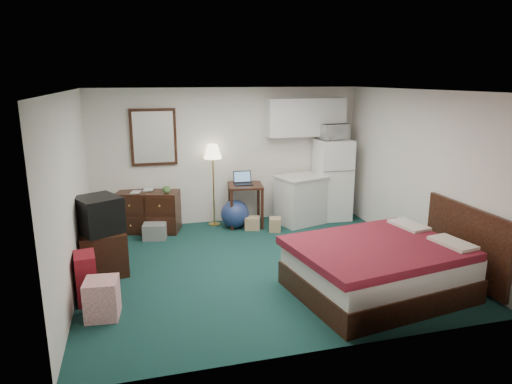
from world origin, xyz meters
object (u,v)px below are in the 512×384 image
object	(u,v)px
kitchen_counter	(300,201)
fridge	(332,179)
desk	(245,205)
floor_lamp	(213,185)
dresser	(149,212)
suitcase	(86,278)
tv_stand	(103,252)
bed	(378,269)

from	to	relation	value
kitchen_counter	fridge	xyz separation A→B (m)	(0.70, 0.15, 0.33)
desk	kitchen_counter	distance (m)	1.04
floor_lamp	desk	bearing A→B (deg)	-17.17
desk	floor_lamp	bearing A→B (deg)	170.97
dresser	desk	bearing A→B (deg)	14.07
floor_lamp	suitcase	distance (m)	3.31
kitchen_counter	tv_stand	distance (m)	3.73
dresser	kitchen_counter	bearing A→B (deg)	12.30
dresser	suitcase	size ratio (longest dim) A/B	1.72
fridge	suitcase	size ratio (longest dim) A/B	2.48
dresser	tv_stand	world-z (taller)	dresser
tv_stand	suitcase	world-z (taller)	suitcase
kitchen_counter	bed	world-z (taller)	kitchen_counter
fridge	bed	bearing A→B (deg)	-100.31
floor_lamp	suitcase	size ratio (longest dim) A/B	2.44
desk	tv_stand	world-z (taller)	desk
floor_lamp	bed	distance (m)	3.65
fridge	suitcase	xyz separation A→B (m)	(-4.31, -2.41, -0.46)
fridge	suitcase	distance (m)	4.96
kitchen_counter	bed	size ratio (longest dim) A/B	0.43
fridge	desk	bearing A→B (deg)	-176.41
dresser	floor_lamp	size ratio (longest dim) A/B	0.71
kitchen_counter	bed	xyz separation A→B (m)	(-0.07, -2.97, -0.11)
floor_lamp	fridge	bearing A→B (deg)	-4.26
dresser	fridge	world-z (taller)	fridge
desk	fridge	distance (m)	1.77
fridge	bed	world-z (taller)	fridge
desk	suitcase	world-z (taller)	desk
kitchen_counter	desk	bearing A→B (deg)	154.39
suitcase	desk	bearing A→B (deg)	35.71
tv_stand	bed	bearing A→B (deg)	-33.17
desk	suitcase	xyz separation A→B (m)	(-2.58, -2.41, -0.08)
desk	kitchen_counter	world-z (taller)	kitchen_counter
fridge	tv_stand	distance (m)	4.46
desk	bed	xyz separation A→B (m)	(0.96, -3.12, -0.06)
floor_lamp	tv_stand	world-z (taller)	floor_lamp
dresser	fridge	size ratio (longest dim) A/B	0.69
desk	kitchen_counter	size ratio (longest dim) A/B	0.89
kitchen_counter	suitcase	world-z (taller)	kitchen_counter
floor_lamp	bed	bearing A→B (deg)	-65.26
tv_stand	kitchen_counter	bearing A→B (deg)	13.73
kitchen_counter	suitcase	size ratio (longest dim) A/B	1.41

